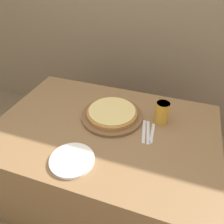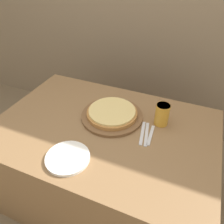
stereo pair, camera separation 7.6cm
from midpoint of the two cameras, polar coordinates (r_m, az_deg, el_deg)
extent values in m
plane|color=#756047|center=(1.87, -0.45, -20.45)|extent=(12.00, 12.00, 0.00)
cube|color=olive|center=(1.58, -0.51, -13.59)|extent=(1.34, 0.92, 0.71)
cylinder|color=brown|center=(1.39, 1.55, -1.01)|extent=(0.39, 0.39, 0.02)
cylinder|color=#A87038|center=(1.38, 1.57, -0.30)|extent=(0.32, 0.32, 0.02)
cylinder|color=#E0C175|center=(1.37, 1.58, 0.30)|extent=(0.30, 0.30, 0.01)
cylinder|color=gold|center=(1.35, 14.50, -0.67)|extent=(0.08, 0.08, 0.14)
cylinder|color=white|center=(1.32, 14.90, 1.41)|extent=(0.08, 0.08, 0.02)
cylinder|color=white|center=(1.16, -9.62, -11.74)|extent=(0.23, 0.23, 0.02)
cube|color=silver|center=(1.30, 9.60, -5.43)|extent=(0.05, 0.20, 0.00)
cube|color=silver|center=(1.30, 10.67, -5.70)|extent=(0.06, 0.20, 0.00)
cube|color=silver|center=(1.30, 11.74, -5.98)|extent=(0.03, 0.17, 0.00)
camera|label=1|loc=(0.04, -88.42, 1.20)|focal=35.00mm
camera|label=2|loc=(0.04, 91.58, -1.20)|focal=35.00mm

